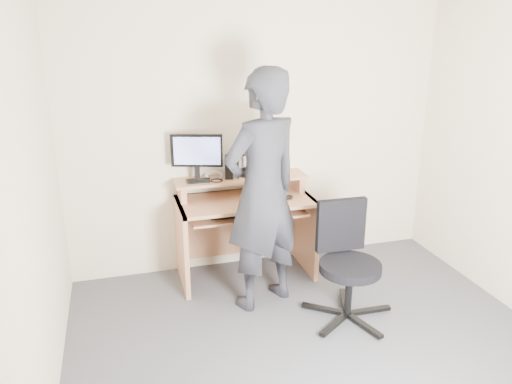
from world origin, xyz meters
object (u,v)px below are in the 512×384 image
office_chair (347,258)px  desk (243,217)px  person (262,192)px  monitor (197,154)px

office_chair → desk: bearing=124.3°
desk → person: 0.70m
desk → person: (0.01, -0.56, 0.42)m
person → desk: bearing=-111.5°
desk → monitor: size_ratio=2.76×
monitor → office_chair: (0.99, -0.96, -0.67)m
monitor → person: (0.41, -0.60, -0.19)m
desk → monitor: monitor is taller
office_chair → monitor: bearing=137.2°
monitor → office_chair: size_ratio=0.48×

